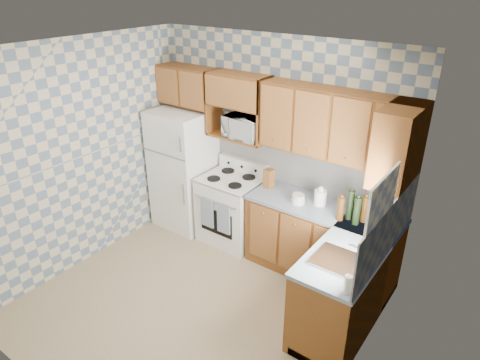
# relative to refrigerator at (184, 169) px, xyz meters

# --- Properties ---
(floor) EXTENTS (3.40, 3.40, 0.00)m
(floor) POSITION_rel_refrigerator_xyz_m (1.27, -1.25, -0.84)
(floor) COLOR #907C5F
(floor) RESTS_ON ground
(back_wall) EXTENTS (3.40, 0.02, 2.70)m
(back_wall) POSITION_rel_refrigerator_xyz_m (1.27, 0.35, 0.51)
(back_wall) COLOR slate
(back_wall) RESTS_ON ground
(right_wall) EXTENTS (0.02, 3.20, 2.70)m
(right_wall) POSITION_rel_refrigerator_xyz_m (2.97, -1.25, 0.51)
(right_wall) COLOR slate
(right_wall) RESTS_ON ground
(backsplash_back) EXTENTS (2.60, 0.02, 0.56)m
(backsplash_back) POSITION_rel_refrigerator_xyz_m (1.68, 0.34, 0.36)
(backsplash_back) COLOR silver
(backsplash_back) RESTS_ON back_wall
(backsplash_right) EXTENTS (0.02, 1.60, 0.56)m
(backsplash_right) POSITION_rel_refrigerator_xyz_m (2.96, -0.45, 0.36)
(backsplash_right) COLOR silver
(backsplash_right) RESTS_ON right_wall
(refrigerator) EXTENTS (0.75, 0.70, 1.68)m
(refrigerator) POSITION_rel_refrigerator_xyz_m (0.00, 0.00, 0.00)
(refrigerator) COLOR white
(refrigerator) RESTS_ON floor
(stove_body) EXTENTS (0.76, 0.65, 0.90)m
(stove_body) POSITION_rel_refrigerator_xyz_m (0.80, 0.03, -0.39)
(stove_body) COLOR white
(stove_body) RESTS_ON floor
(cooktop) EXTENTS (0.76, 0.65, 0.02)m
(cooktop) POSITION_rel_refrigerator_xyz_m (0.80, 0.03, 0.07)
(cooktop) COLOR silver
(cooktop) RESTS_ON stove_body
(backguard) EXTENTS (0.76, 0.08, 0.17)m
(backguard) POSITION_rel_refrigerator_xyz_m (0.80, 0.30, 0.16)
(backguard) COLOR white
(backguard) RESTS_ON cooktop
(dish_towel_left) EXTENTS (0.19, 0.02, 0.41)m
(dish_towel_left) POSITION_rel_refrigerator_xyz_m (0.68, -0.32, -0.31)
(dish_towel_left) COLOR navy
(dish_towel_left) RESTS_ON stove_body
(dish_towel_right) EXTENTS (0.19, 0.02, 0.41)m
(dish_towel_right) POSITION_rel_refrigerator_xyz_m (0.94, -0.32, -0.31)
(dish_towel_right) COLOR navy
(dish_towel_right) RESTS_ON stove_body
(base_cabinets_back) EXTENTS (1.75, 0.60, 0.88)m
(base_cabinets_back) POSITION_rel_refrigerator_xyz_m (2.10, 0.05, -0.40)
(base_cabinets_back) COLOR brown
(base_cabinets_back) RESTS_ON floor
(base_cabinets_right) EXTENTS (0.60, 1.60, 0.88)m
(base_cabinets_right) POSITION_rel_refrigerator_xyz_m (2.67, -0.45, -0.40)
(base_cabinets_right) COLOR brown
(base_cabinets_right) RESTS_ON floor
(countertop_back) EXTENTS (1.77, 0.63, 0.04)m
(countertop_back) POSITION_rel_refrigerator_xyz_m (2.10, 0.05, 0.06)
(countertop_back) COLOR slate
(countertop_back) RESTS_ON base_cabinets_back
(countertop_right) EXTENTS (0.63, 1.60, 0.04)m
(countertop_right) POSITION_rel_refrigerator_xyz_m (2.67, -0.45, 0.06)
(countertop_right) COLOR slate
(countertop_right) RESTS_ON base_cabinets_right
(upper_cabinets_back) EXTENTS (1.75, 0.33, 0.74)m
(upper_cabinets_back) POSITION_rel_refrigerator_xyz_m (2.10, 0.19, 1.01)
(upper_cabinets_back) COLOR brown
(upper_cabinets_back) RESTS_ON back_wall
(upper_cabinets_fridge) EXTENTS (0.82, 0.33, 0.50)m
(upper_cabinets_fridge) POSITION_rel_refrigerator_xyz_m (-0.02, 0.19, 1.13)
(upper_cabinets_fridge) COLOR brown
(upper_cabinets_fridge) RESTS_ON back_wall
(upper_cabinets_right) EXTENTS (0.33, 0.70, 0.74)m
(upper_cabinets_right) POSITION_rel_refrigerator_xyz_m (2.81, 0.00, 1.01)
(upper_cabinets_right) COLOR brown
(upper_cabinets_right) RESTS_ON right_wall
(microwave_shelf) EXTENTS (0.80, 0.33, 0.03)m
(microwave_shelf) POSITION_rel_refrigerator_xyz_m (0.80, 0.19, 0.60)
(microwave_shelf) COLOR brown
(microwave_shelf) RESTS_ON back_wall
(microwave) EXTENTS (0.51, 0.35, 0.28)m
(microwave) POSITION_rel_refrigerator_xyz_m (0.90, 0.18, 0.75)
(microwave) COLOR white
(microwave) RESTS_ON microwave_shelf
(sink) EXTENTS (0.48, 0.40, 0.03)m
(sink) POSITION_rel_refrigerator_xyz_m (2.67, -0.80, 0.09)
(sink) COLOR #B7B7BC
(sink) RESTS_ON countertop_right
(window) EXTENTS (0.02, 0.66, 0.86)m
(window) POSITION_rel_refrigerator_xyz_m (2.96, -0.80, 0.61)
(window) COLOR silver
(window) RESTS_ON right_wall
(bottle_0) EXTENTS (0.07, 0.07, 0.34)m
(bottle_0) POSITION_rel_refrigerator_xyz_m (2.43, -0.03, 0.25)
(bottle_0) COLOR black
(bottle_0) RESTS_ON countertop_back
(bottle_1) EXTENTS (0.07, 0.07, 0.31)m
(bottle_1) POSITION_rel_refrigerator_xyz_m (2.53, -0.09, 0.24)
(bottle_1) COLOR black
(bottle_1) RESTS_ON countertop_back
(bottle_2) EXTENTS (0.07, 0.07, 0.29)m
(bottle_2) POSITION_rel_refrigerator_xyz_m (2.58, 0.01, 0.23)
(bottle_2) COLOR #4C2C0D
(bottle_2) RESTS_ON countertop_back
(bottle_3) EXTENTS (0.07, 0.07, 0.27)m
(bottle_3) POSITION_rel_refrigerator_xyz_m (2.36, -0.11, 0.21)
(bottle_3) COLOR #4C2C0D
(bottle_3) RESTS_ON countertop_back
(knife_block) EXTENTS (0.12, 0.12, 0.24)m
(knife_block) POSITION_rel_refrigerator_xyz_m (1.32, 0.10, 0.20)
(knife_block) COLOR brown
(knife_block) RESTS_ON countertop_back
(electric_kettle) EXTENTS (0.14, 0.14, 0.18)m
(electric_kettle) POSITION_rel_refrigerator_xyz_m (2.04, 0.07, 0.17)
(electric_kettle) COLOR white
(electric_kettle) RESTS_ON countertop_back
(food_containers) EXTENTS (0.16, 0.16, 0.11)m
(food_containers) POSITION_rel_refrigerator_xyz_m (1.82, -0.05, 0.13)
(food_containers) COLOR beige
(food_containers) RESTS_ON countertop_back
(soap_bottle) EXTENTS (0.06, 0.06, 0.17)m
(soap_bottle) POSITION_rel_refrigerator_xyz_m (2.89, -1.16, 0.17)
(soap_bottle) COLOR beige
(soap_bottle) RESTS_ON countertop_right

